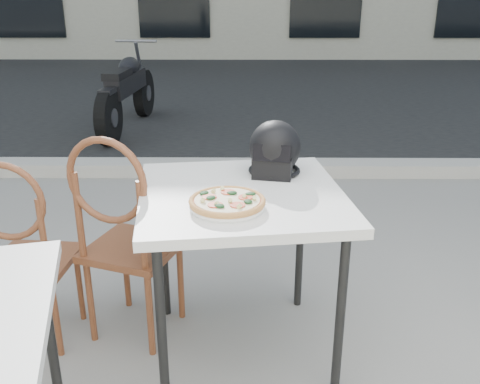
{
  "coord_description": "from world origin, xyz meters",
  "views": [
    {
      "loc": [
        -0.12,
        -1.68,
        1.65
      ],
      "look_at": [
        -0.14,
        0.31,
        0.87
      ],
      "focal_mm": 40.0,
      "sensor_mm": 36.0,
      "label": 1
    }
  ],
  "objects_px": {
    "cafe_chair_side": "(23,245)",
    "motorcycle": "(127,93)",
    "plate": "(227,206)",
    "cafe_table_main": "(241,207)",
    "helmet": "(275,151)",
    "cafe_chair_main": "(123,230)",
    "pizza": "(227,201)"
  },
  "relations": [
    {
      "from": "helmet",
      "to": "cafe_chair_side",
      "type": "xyz_separation_m",
      "value": [
        -1.15,
        -0.19,
        -0.39
      ]
    },
    {
      "from": "cafe_chair_main",
      "to": "motorcycle",
      "type": "xyz_separation_m",
      "value": [
        -0.83,
        4.11,
        -0.15
      ]
    },
    {
      "from": "plate",
      "to": "cafe_chair_main",
      "type": "distance_m",
      "value": 0.62
    },
    {
      "from": "cafe_chair_side",
      "to": "cafe_table_main",
      "type": "bearing_deg",
      "value": -178.36
    },
    {
      "from": "helmet",
      "to": "motorcycle",
      "type": "distance_m",
      "value": 4.29
    },
    {
      "from": "cafe_chair_main",
      "to": "cafe_chair_side",
      "type": "bearing_deg",
      "value": 26.52
    },
    {
      "from": "plate",
      "to": "motorcycle",
      "type": "xyz_separation_m",
      "value": [
        -1.33,
        4.4,
        -0.39
      ]
    },
    {
      "from": "motorcycle",
      "to": "plate",
      "type": "bearing_deg",
      "value": -67.79
    },
    {
      "from": "cafe_chair_side",
      "to": "cafe_chair_main",
      "type": "bearing_deg",
      "value": -168.58
    },
    {
      "from": "pizza",
      "to": "helmet",
      "type": "relative_size",
      "value": 1.12
    },
    {
      "from": "plate",
      "to": "motorcycle",
      "type": "distance_m",
      "value": 4.61
    },
    {
      "from": "pizza",
      "to": "cafe_chair_side",
      "type": "distance_m",
      "value": 1.02
    },
    {
      "from": "cafe_table_main",
      "to": "cafe_chair_side",
      "type": "xyz_separation_m",
      "value": [
        -1.0,
        0.05,
        -0.21
      ]
    },
    {
      "from": "plate",
      "to": "cafe_chair_main",
      "type": "relative_size",
      "value": 0.31
    },
    {
      "from": "pizza",
      "to": "motorcycle",
      "type": "height_order",
      "value": "motorcycle"
    },
    {
      "from": "cafe_table_main",
      "to": "helmet",
      "type": "relative_size",
      "value": 3.32
    },
    {
      "from": "cafe_table_main",
      "to": "motorcycle",
      "type": "bearing_deg",
      "value": 108.15
    },
    {
      "from": "cafe_table_main",
      "to": "cafe_chair_main",
      "type": "xyz_separation_m",
      "value": [
        -0.55,
        0.1,
        -0.16
      ]
    },
    {
      "from": "pizza",
      "to": "cafe_chair_side",
      "type": "xyz_separation_m",
      "value": [
        -0.94,
        0.23,
        -0.31
      ]
    },
    {
      "from": "cafe_table_main",
      "to": "plate",
      "type": "distance_m",
      "value": 0.21
    },
    {
      "from": "cafe_table_main",
      "to": "helmet",
      "type": "distance_m",
      "value": 0.34
    },
    {
      "from": "cafe_table_main",
      "to": "plate",
      "type": "height_order",
      "value": "plate"
    },
    {
      "from": "pizza",
      "to": "cafe_chair_side",
      "type": "bearing_deg",
      "value": 166.13
    },
    {
      "from": "plate",
      "to": "pizza",
      "type": "relative_size",
      "value": 1.02
    },
    {
      "from": "cafe_table_main",
      "to": "plate",
      "type": "relative_size",
      "value": 2.91
    },
    {
      "from": "cafe_table_main",
      "to": "cafe_chair_main",
      "type": "bearing_deg",
      "value": 169.25
    },
    {
      "from": "cafe_chair_side",
      "to": "motorcycle",
      "type": "relative_size",
      "value": 0.48
    },
    {
      "from": "pizza",
      "to": "motorcycle",
      "type": "bearing_deg",
      "value": 106.78
    },
    {
      "from": "cafe_table_main",
      "to": "pizza",
      "type": "height_order",
      "value": "pizza"
    },
    {
      "from": "pizza",
      "to": "cafe_chair_main",
      "type": "bearing_deg",
      "value": 149.6
    },
    {
      "from": "helmet",
      "to": "pizza",
      "type": "bearing_deg",
      "value": -105.71
    },
    {
      "from": "cafe_table_main",
      "to": "helmet",
      "type": "height_order",
      "value": "helmet"
    }
  ]
}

